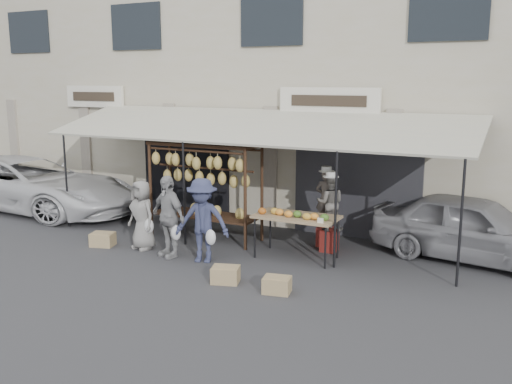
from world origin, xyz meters
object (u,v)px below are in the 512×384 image
at_px(vendor_left, 326,199).
at_px(van, 23,171).
at_px(sedan, 473,228).
at_px(produce_table, 296,217).
at_px(customer_right, 202,221).
at_px(customer_left, 142,215).
at_px(customer_mid, 168,216).
at_px(crate_far, 103,239).
at_px(crate_near_b, 277,285).
at_px(crate_near_a, 226,275).
at_px(banana_rack, 204,172).
at_px(vendor_right, 330,203).

bearing_deg(vendor_left, van, -1.40).
bearing_deg(sedan, produce_table, 123.81).
distance_m(produce_table, customer_right, 1.89).
xyz_separation_m(customer_left, customer_mid, (0.83, -0.19, 0.10)).
distance_m(vendor_left, crate_far, 5.01).
height_order(crate_near_b, van, van).
xyz_separation_m(crate_near_b, van, (-9.22, 2.72, 0.94)).
xyz_separation_m(customer_left, crate_near_a, (2.66, -1.01, -0.61)).
distance_m(vendor_left, van, 8.99).
bearing_deg(customer_mid, crate_far, -159.76).
relative_size(banana_rack, customer_mid, 1.52).
relative_size(vendor_left, sedan, 0.32).
bearing_deg(banana_rack, customer_mid, -88.28).
distance_m(banana_rack, customer_right, 1.83).
distance_m(banana_rack, customer_mid, 1.64).
distance_m(banana_rack, crate_near_a, 3.29).
bearing_deg(banana_rack, crate_near_a, -50.64).
relative_size(banana_rack, crate_near_b, 5.60).
bearing_deg(sedan, banana_rack, 109.75).
height_order(crate_near_a, crate_far, same).
bearing_deg(vendor_right, van, -18.69).
relative_size(vendor_right, crate_near_b, 2.56).
bearing_deg(crate_near_a, customer_mid, 155.93).
bearing_deg(crate_near_b, vendor_left, 94.54).
bearing_deg(crate_far, crate_near_a, -12.09).
height_order(customer_mid, sedan, customer_mid).
distance_m(banana_rack, crate_near_b, 4.00).
bearing_deg(crate_far, sedan, 19.48).
distance_m(customer_left, crate_far, 1.13).
bearing_deg(produce_table, banana_rack, 170.39).
bearing_deg(van, banana_rack, -91.52).
distance_m(vendor_right, crate_near_a, 3.00).
distance_m(vendor_left, sedan, 3.07).
height_order(produce_table, van, van).
relative_size(crate_near_b, van, 0.09).
relative_size(crate_far, sedan, 0.12).
bearing_deg(crate_near_b, customer_left, 164.34).
distance_m(crate_near_a, crate_far, 3.67).
bearing_deg(vendor_left, crate_near_a, 71.57).
xyz_separation_m(customer_mid, sedan, (5.66, 2.57, -0.18)).
xyz_separation_m(produce_table, crate_near_a, (-0.57, -1.88, -0.73)).
xyz_separation_m(crate_near_a, sedan, (3.82, 3.39, 0.53)).
bearing_deg(produce_table, customer_right, -146.92).
xyz_separation_m(produce_table, vendor_left, (0.23, 1.12, 0.20)).
bearing_deg(sedan, customer_left, 119.04).
bearing_deg(customer_left, crate_near_a, -5.87).
relative_size(vendor_left, van, 0.24).
height_order(crate_near_a, crate_near_b, crate_near_a).
xyz_separation_m(customer_right, crate_near_a, (1.01, -0.84, -0.71)).
bearing_deg(crate_near_a, customer_left, 159.29).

